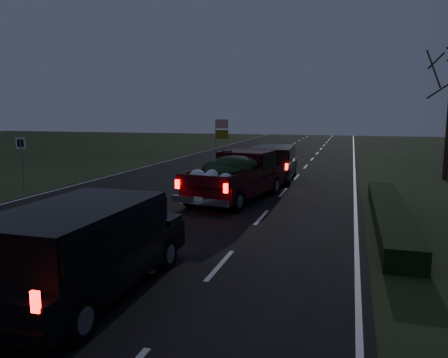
% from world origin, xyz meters
% --- Properties ---
extents(ground, '(120.00, 120.00, 0.00)m').
position_xyz_m(ground, '(0.00, 0.00, 0.00)').
color(ground, black).
rests_on(ground, ground).
extents(road_asphalt, '(14.00, 120.00, 0.02)m').
position_xyz_m(road_asphalt, '(0.00, 0.00, 0.01)').
color(road_asphalt, black).
rests_on(road_asphalt, ground).
extents(hedge_row, '(1.00, 10.00, 0.60)m').
position_xyz_m(hedge_row, '(7.80, 3.00, 0.30)').
color(hedge_row, black).
rests_on(hedge_row, ground).
extents(route_sign, '(0.55, 0.08, 2.50)m').
position_xyz_m(route_sign, '(-8.50, 5.00, 1.66)').
color(route_sign, gray).
rests_on(route_sign, ground).
extents(pickup_truck, '(3.16, 6.00, 2.99)m').
position_xyz_m(pickup_truck, '(1.97, 5.26, 1.12)').
color(pickup_truck, '#3E0810').
rests_on(pickup_truck, ground).
extents(lead_suv, '(2.38, 5.28, 1.49)m').
position_xyz_m(lead_suv, '(2.51, 10.87, 1.13)').
color(lead_suv, black).
rests_on(lead_suv, ground).
extents(rear_suv, '(2.43, 5.26, 1.51)m').
position_xyz_m(rear_suv, '(1.49, -4.98, 1.14)').
color(rear_suv, black).
rests_on(rear_suv, ground).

